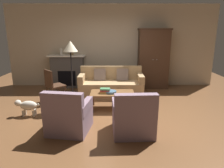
# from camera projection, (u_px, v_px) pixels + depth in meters

# --- Properties ---
(ground_plane) EXTENTS (9.60, 9.60, 0.00)m
(ground_plane) POSITION_uv_depth(u_px,v_px,m) (113.00, 111.00, 5.07)
(ground_plane) COLOR brown
(back_wall) EXTENTS (7.20, 0.10, 2.80)m
(back_wall) POSITION_uv_depth(u_px,v_px,m) (112.00, 46.00, 7.18)
(back_wall) COLOR beige
(back_wall) RESTS_ON ground
(fireplace) EXTENTS (1.26, 0.48, 1.12)m
(fireplace) POSITION_uv_depth(u_px,v_px,m) (68.00, 71.00, 7.13)
(fireplace) COLOR #4C4947
(fireplace) RESTS_ON ground
(armoire) EXTENTS (1.06, 0.57, 2.00)m
(armoire) POSITION_uv_depth(u_px,v_px,m) (153.00, 59.00, 6.97)
(armoire) COLOR #472D1E
(armoire) RESTS_ON ground
(couch) EXTENTS (1.92, 0.86, 0.86)m
(couch) POSITION_uv_depth(u_px,v_px,m) (111.00, 85.00, 6.29)
(couch) COLOR tan
(couch) RESTS_ON ground
(coffee_table) EXTENTS (1.10, 0.60, 0.42)m
(coffee_table) POSITION_uv_depth(u_px,v_px,m) (112.00, 95.00, 5.18)
(coffee_table) COLOR brown
(coffee_table) RESTS_ON ground
(fruit_bowl) EXTENTS (0.28, 0.28, 0.05)m
(fruit_bowl) POSITION_uv_depth(u_px,v_px,m) (111.00, 92.00, 5.13)
(fruit_bowl) COLOR slate
(fruit_bowl) RESTS_ON coffee_table
(book_stack) EXTENTS (0.26, 0.18, 0.12)m
(book_stack) POSITION_uv_depth(u_px,v_px,m) (105.00, 91.00, 5.12)
(book_stack) COLOR gold
(book_stack) RESTS_ON coffee_table
(mantel_vase_cream) EXTENTS (0.09, 0.09, 0.24)m
(mantel_vase_cream) POSITION_uv_depth(u_px,v_px,m) (61.00, 52.00, 6.94)
(mantel_vase_cream) COLOR beige
(mantel_vase_cream) RESTS_ON fireplace
(mantel_vase_bronze) EXTENTS (0.13, 0.13, 0.31)m
(mantel_vase_bronze) POSITION_uv_depth(u_px,v_px,m) (72.00, 51.00, 6.94)
(mantel_vase_bronze) COLOR olive
(mantel_vase_bronze) RESTS_ON fireplace
(armchair_near_left) EXTENTS (0.88, 0.88, 0.88)m
(armchair_near_left) POSITION_uv_depth(u_px,v_px,m) (69.00, 117.00, 3.99)
(armchair_near_left) COLOR gray
(armchair_near_left) RESTS_ON ground
(armchair_near_right) EXTENTS (0.81, 0.80, 0.88)m
(armchair_near_right) POSITION_uv_depth(u_px,v_px,m) (133.00, 118.00, 3.91)
(armchair_near_right) COLOR gray
(armchair_near_right) RESTS_ON ground
(side_chair_wooden) EXTENTS (0.62, 0.62, 0.90)m
(side_chair_wooden) POSITION_uv_depth(u_px,v_px,m) (53.00, 83.00, 5.68)
(side_chair_wooden) COLOR #472D1E
(side_chair_wooden) RESTS_ON ground
(floor_lamp) EXTENTS (0.36, 0.36, 1.69)m
(floor_lamp) POSITION_uv_depth(u_px,v_px,m) (71.00, 50.00, 5.05)
(floor_lamp) COLOR black
(floor_lamp) RESTS_ON ground
(dog) EXTENTS (0.57, 0.21, 0.39)m
(dog) POSITION_uv_depth(u_px,v_px,m) (27.00, 106.00, 4.75)
(dog) COLOR beige
(dog) RESTS_ON ground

